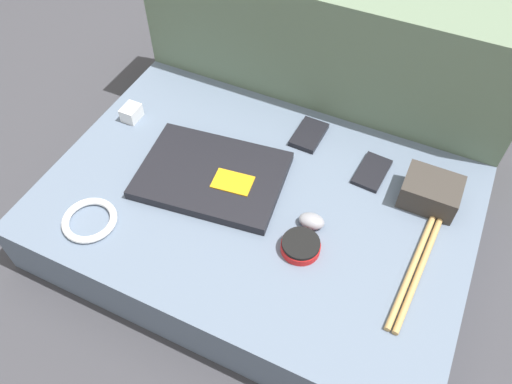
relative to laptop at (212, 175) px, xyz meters
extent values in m
plane|color=#38383D|center=(0.12, -0.01, -0.16)|extent=(8.00, 8.00, 0.00)
cube|color=slate|center=(0.12, -0.01, -0.09)|extent=(0.97, 0.67, 0.15)
cube|color=#60755B|center=(0.12, 0.43, 0.07)|extent=(0.97, 0.20, 0.46)
cube|color=black|center=(0.00, 0.00, 0.00)|extent=(0.36, 0.28, 0.02)
cube|color=orange|center=(0.06, 0.00, 0.01)|extent=(0.10, 0.07, 0.00)
ellipsoid|color=gray|center=(0.26, -0.02, 0.00)|extent=(0.06, 0.04, 0.03)
cylinder|color=red|center=(0.26, -0.09, 0.00)|extent=(0.08, 0.08, 0.02)
cylinder|color=black|center=(0.26, -0.09, 0.01)|extent=(0.08, 0.08, 0.01)
cube|color=black|center=(0.34, 0.18, -0.01)|extent=(0.07, 0.11, 0.01)
cube|color=black|center=(0.15, 0.23, 0.00)|extent=(0.07, 0.11, 0.01)
cube|color=#38332D|center=(0.47, 0.15, 0.02)|extent=(0.12, 0.10, 0.06)
cube|color=silver|center=(-0.29, 0.09, 0.01)|extent=(0.04, 0.05, 0.04)
torus|color=white|center=(-0.18, -0.23, 0.00)|extent=(0.12, 0.12, 0.02)
cylinder|color=tan|center=(0.49, -0.02, -0.01)|extent=(0.04, 0.35, 0.01)
cylinder|color=tan|center=(0.51, -0.02, -0.01)|extent=(0.04, 0.35, 0.01)
camera|label=1|loc=(0.42, -0.64, 0.89)|focal=35.00mm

